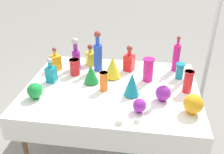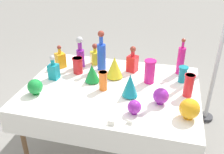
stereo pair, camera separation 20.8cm
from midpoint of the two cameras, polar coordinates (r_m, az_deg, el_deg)
name	(u,v)px [view 2 (the right image)]	position (r m, az deg, el deg)	size (l,w,h in m)	color
ground_plane	(112,146)	(2.82, 2.19, -15.58)	(40.00, 40.00, 0.00)	gray
display_table	(111,92)	(2.36, 2.37, -3.58)	(1.61, 1.21, 0.76)	white
tall_bottle_0	(101,54)	(2.59, -0.13, 5.24)	(0.09, 0.09, 0.43)	blue
tall_bottle_1	(181,60)	(2.64, 17.66, 3.75)	(0.07, 0.07, 0.38)	#C61972
tall_bottle_2	(80,54)	(2.68, -5.05, 5.24)	(0.08, 0.08, 0.34)	purple
square_decanter_0	(95,56)	(2.76, -1.72, 4.76)	(0.13, 0.13, 0.24)	yellow
square_decanter_1	(54,70)	(2.48, -10.89, 1.55)	(0.09, 0.09, 0.25)	teal
square_decanter_2	(132,62)	(2.60, 7.00, 3.46)	(0.12, 0.12, 0.28)	red
square_decanter_3	(60,59)	(2.72, -9.59, 4.00)	(0.13, 0.13, 0.25)	orange
slender_vase_0	(78,65)	(2.57, -5.55, 2.71)	(0.11, 0.11, 0.17)	red
slender_vase_1	(150,71)	(2.41, 11.09, 1.32)	(0.11, 0.11, 0.23)	#C61972
slender_vase_2	(183,74)	(2.51, 18.19, 0.66)	(0.09, 0.09, 0.16)	teal
slender_vase_3	(189,85)	(2.29, 19.66, -1.77)	(0.09, 0.09, 0.21)	red
slender_vase_4	(103,80)	(2.26, 0.59, -0.82)	(0.08, 0.08, 0.18)	orange
fluted_vase_0	(92,73)	(2.38, -2.09, 0.85)	(0.14, 0.14, 0.18)	#198C38
fluted_vase_1	(114,67)	(2.46, 3.00, 2.23)	(0.17, 0.17, 0.22)	yellow
fluted_vase_2	(130,85)	(2.17, 6.91, -1.94)	(0.14, 0.14, 0.22)	teal
round_bowl_0	(134,107)	(1.98, 8.15, -6.89)	(0.11, 0.11, 0.12)	purple
round_bowl_1	(190,109)	(2.03, 20.16, -6.91)	(0.16, 0.16, 0.17)	orange
round_bowl_2	(35,87)	(2.28, -14.70, -2.21)	(0.14, 0.14, 0.14)	#198C38
round_bowl_3	(161,96)	(2.14, 13.87, -4.30)	(0.13, 0.13, 0.14)	purple
price_tag_left	(111,123)	(1.88, 2.97, -10.64)	(0.06, 0.01, 0.04)	white
price_tag_center	(129,122)	(1.90, 7.18, -10.36)	(0.05, 0.01, 0.03)	white
cardboard_box_behind_left	(157,91)	(3.56, 11.91, -3.13)	(0.42, 0.42, 0.34)	tan
cardboard_box_behind_right	(163,87)	(3.60, 13.13, -2.29)	(0.57, 0.40, 0.41)	tan
canopy_pole	(220,50)	(3.00, 25.32, 5.51)	(0.18, 0.18, 2.36)	silver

